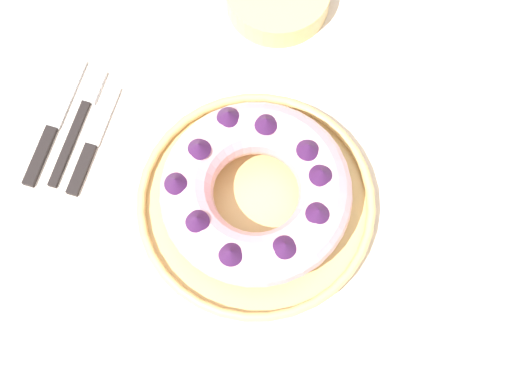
{
  "coord_description": "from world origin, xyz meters",
  "views": [
    {
      "loc": [
        0.09,
        -0.25,
        1.68
      ],
      "look_at": [
        0.01,
        0.03,
        0.83
      ],
      "focal_mm": 50.0,
      "sensor_mm": 36.0,
      "label": 1
    }
  ],
  "objects_px": {
    "cake_knife": "(91,147)",
    "bundt_cake": "(256,192)",
    "napkin": "(434,282)",
    "fork": "(80,118)",
    "serving_knife": "(51,130)",
    "serving_dish": "(256,204)"
  },
  "relations": [
    {
      "from": "cake_knife",
      "to": "bundt_cake",
      "type": "bearing_deg",
      "value": 0.05
    },
    {
      "from": "bundt_cake",
      "to": "cake_knife",
      "type": "height_order",
      "value": "bundt_cake"
    },
    {
      "from": "bundt_cake",
      "to": "napkin",
      "type": "bearing_deg",
      "value": -7.53
    },
    {
      "from": "cake_knife",
      "to": "fork",
      "type": "bearing_deg",
      "value": 133.35
    },
    {
      "from": "cake_knife",
      "to": "napkin",
      "type": "distance_m",
      "value": 0.5
    },
    {
      "from": "bundt_cake",
      "to": "serving_knife",
      "type": "relative_size",
      "value": 1.23
    },
    {
      "from": "fork",
      "to": "serving_knife",
      "type": "xyz_separation_m",
      "value": [
        -0.03,
        -0.03,
        -0.0
      ]
    },
    {
      "from": "bundt_cake",
      "to": "cake_knife",
      "type": "xyz_separation_m",
      "value": [
        -0.24,
        0.02,
        -0.06
      ]
    },
    {
      "from": "fork",
      "to": "napkin",
      "type": "height_order",
      "value": "fork"
    },
    {
      "from": "bundt_cake",
      "to": "napkin",
      "type": "relative_size",
      "value": 1.85
    },
    {
      "from": "serving_dish",
      "to": "bundt_cake",
      "type": "relative_size",
      "value": 1.29
    },
    {
      "from": "serving_knife",
      "to": "cake_knife",
      "type": "xyz_separation_m",
      "value": [
        0.06,
        -0.01,
        0.0
      ]
    },
    {
      "from": "serving_dish",
      "to": "napkin",
      "type": "relative_size",
      "value": 2.39
    },
    {
      "from": "cake_knife",
      "to": "napkin",
      "type": "height_order",
      "value": "cake_knife"
    },
    {
      "from": "serving_dish",
      "to": "serving_knife",
      "type": "distance_m",
      "value": 0.31
    },
    {
      "from": "bundt_cake",
      "to": "serving_knife",
      "type": "distance_m",
      "value": 0.31
    },
    {
      "from": "serving_knife",
      "to": "cake_knife",
      "type": "height_order",
      "value": "same"
    },
    {
      "from": "fork",
      "to": "serving_knife",
      "type": "relative_size",
      "value": 0.92
    },
    {
      "from": "serving_dish",
      "to": "napkin",
      "type": "distance_m",
      "value": 0.25
    },
    {
      "from": "serving_dish",
      "to": "serving_knife",
      "type": "height_order",
      "value": "serving_dish"
    },
    {
      "from": "serving_knife",
      "to": "napkin",
      "type": "height_order",
      "value": "serving_knife"
    },
    {
      "from": "serving_dish",
      "to": "fork",
      "type": "height_order",
      "value": "serving_dish"
    }
  ]
}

